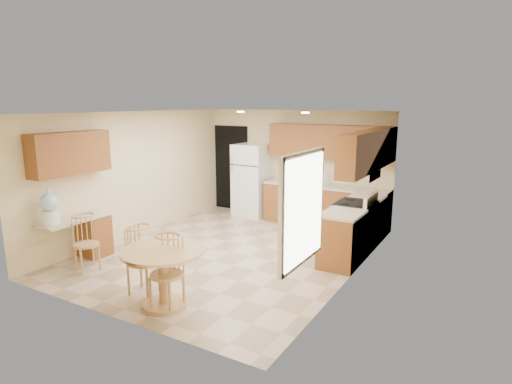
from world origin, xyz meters
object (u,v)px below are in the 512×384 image
Objects in this scene: stove at (354,226)px; refrigerator at (252,180)px; chair_desk at (81,239)px; water_crock at (49,208)px; dining_table at (163,270)px; chair_table_a at (138,255)px; chair_table_b at (161,268)px.

refrigerator is at bearing 157.01° from stove.
chair_desk is 0.69m from water_crock.
stove reaches higher than dining_table.
stove is at bearing -22.99° from refrigerator.
refrigerator is 4.59m from chair_table_a.
chair_table_a is at bearing -122.10° from stove.
dining_table is at bearing 69.84° from chair_table_a.
chair_table_b is 2.51m from water_crock.
chair_table_b is (1.41, -4.69, -0.26)m from refrigerator.
water_crock is at bearing 178.10° from dining_table.
chair_table_a is 1.42m from chair_desk.
chair_table_a is (0.81, -4.51, -0.27)m from refrigerator.
water_crock is at bearing -139.94° from stove.
stove reaches higher than chair_table_a.
water_crock is (-1.05, -4.52, 0.18)m from refrigerator.
chair_desk is at bearing -138.16° from stove.
chair_table_a is 1.08× the size of chair_desk.
refrigerator reaches higher than water_crock.
chair_table_a is 1.92m from water_crock.
stove is 1.12× the size of chair_table_a.
stove is at bearing -118.22° from chair_table_b.
chair_table_b is 1.66× the size of water_crock.
chair_table_b is at bearing -73.24° from refrigerator.
water_crock reaches higher than chair_table_b.
stove is at bearing 40.06° from water_crock.
chair_desk is 1.52× the size of water_crock.
refrigerator is 4.64m from water_crock.
chair_table_a is (-0.55, 0.09, 0.07)m from dining_table.
chair_table_a is at bearing 103.00° from chair_desk.
water_crock is (-2.46, 0.17, 0.44)m from chair_table_b.
dining_table is (-1.51, -3.38, 0.06)m from stove.
dining_table is at bearing -114.10° from stove.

